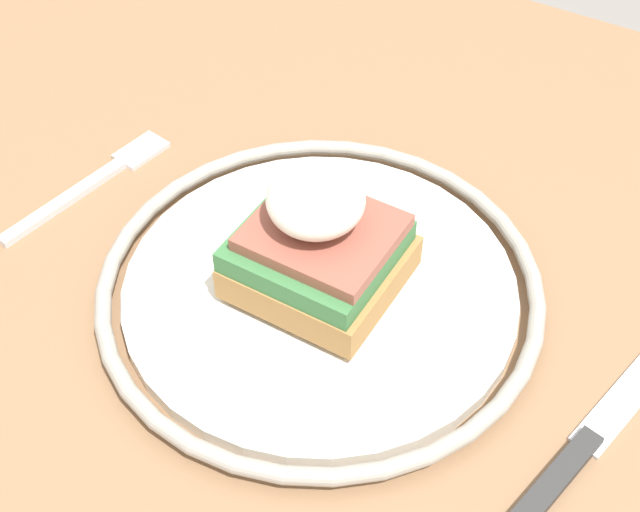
# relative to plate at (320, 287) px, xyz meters

# --- Properties ---
(dining_table) EXTENTS (1.15, 0.74, 0.75)m
(dining_table) POSITION_rel_plate_xyz_m (0.03, 0.02, -0.12)
(dining_table) COLOR #846042
(dining_table) RESTS_ON ground_plane
(plate) EXTENTS (0.27, 0.27, 0.02)m
(plate) POSITION_rel_plate_xyz_m (0.00, 0.00, 0.00)
(plate) COLOR silver
(plate) RESTS_ON dining_table
(sandwich) EXTENTS (0.09, 0.09, 0.08)m
(sandwich) POSITION_rel_plate_xyz_m (-0.00, 0.00, 0.04)
(sandwich) COLOR #9E703D
(sandwich) RESTS_ON plate
(fork) EXTENTS (0.04, 0.14, 0.00)m
(fork) POSITION_rel_plate_xyz_m (-0.18, 0.01, -0.01)
(fork) COLOR silver
(fork) RESTS_ON dining_table
(knife) EXTENTS (0.05, 0.18, 0.01)m
(knife) POSITION_rel_plate_xyz_m (0.17, -0.01, -0.01)
(knife) COLOR #2D2D2D
(knife) RESTS_ON dining_table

